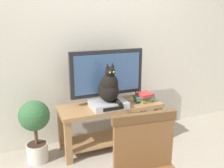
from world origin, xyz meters
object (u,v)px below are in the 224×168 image
at_px(tv_stand, 110,118).
at_px(media_box, 108,104).
at_px(tv, 107,75).
at_px(cat, 109,87).
at_px(book_stack, 144,97).
at_px(potted_plant, 35,125).

bearing_deg(tv_stand, media_box, -126.19).
height_order(tv, media_box, tv).
height_order(tv_stand, tv, tv).
relative_size(media_box, cat, 0.89).
height_order(tv, book_stack, tv).
bearing_deg(media_box, tv, 71.82).
relative_size(tv_stand, cat, 2.70).
bearing_deg(tv_stand, book_stack, -6.62).
bearing_deg(book_stack, tv_stand, 173.38).
distance_m(tv, book_stack, 0.53).
xyz_separation_m(media_box, cat, (0.00, -0.01, 0.20)).
relative_size(tv, potted_plant, 1.29).
bearing_deg(book_stack, media_box, -176.96).
relative_size(media_box, potted_plant, 0.58).
bearing_deg(cat, media_box, 94.28).
relative_size(tv_stand, book_stack, 4.83).
height_order(media_box, book_stack, book_stack).
relative_size(cat, book_stack, 1.79).
bearing_deg(media_box, tv_stand, 53.81).
xyz_separation_m(tv, media_box, (-0.05, -0.17, -0.30)).
relative_size(cat, potted_plant, 0.65).
bearing_deg(cat, potted_plant, 172.68).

